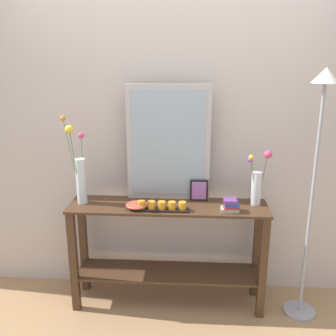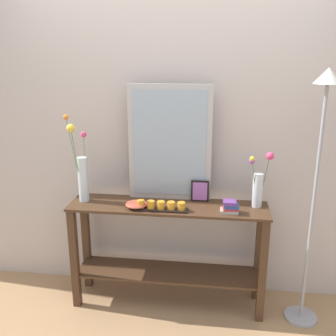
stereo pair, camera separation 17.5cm
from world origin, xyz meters
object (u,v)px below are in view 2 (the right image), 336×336
vase_right (258,184)px  book_stack (230,207)px  picture_frame_small (200,191)px  mirror_leaning (170,143)px  tall_vase_left (82,171)px  decorative_bowl (137,204)px  candle_tray (161,206)px  floor_lamp (319,160)px  console_table (168,243)px

vase_right → book_stack: 0.28m
picture_frame_small → mirror_leaning: bearing=171.9°
tall_vase_left → book_stack: 1.13m
decorative_bowl → tall_vase_left: bearing=169.1°
candle_tray → picture_frame_small: bearing=37.7°
vase_right → candle_tray: bearing=-167.0°
candle_tray → floor_lamp: 1.13m
mirror_leaning → candle_tray: (-0.03, -0.24, -0.41)m
decorative_bowl → picture_frame_small: bearing=22.4°
floor_lamp → candle_tray: bearing=-178.9°
mirror_leaning → book_stack: 0.65m
console_table → vase_right: bearing=5.5°
vase_right → picture_frame_small: 0.44m
book_stack → floor_lamp: 0.67m
picture_frame_small → book_stack: 0.30m
mirror_leaning → decorative_bowl: mirror_leaning is taller
decorative_bowl → candle_tray: bearing=-6.7°
tall_vase_left → candle_tray: tall_vase_left is taller
picture_frame_small → decorative_bowl: (-0.45, -0.19, -0.06)m
tall_vase_left → floor_lamp: (1.68, -0.08, 0.17)m
candle_tray → floor_lamp: bearing=1.1°
vase_right → floor_lamp: (0.36, -0.14, 0.23)m
book_stack → floor_lamp: floor_lamp is taller
mirror_leaning → decorative_bowl: 0.52m
candle_tray → vase_right: bearing=13.0°
tall_vase_left → book_stack: bearing=-4.9°
mirror_leaning → picture_frame_small: mirror_leaning is taller
console_table → floor_lamp: bearing=-4.3°
mirror_leaning → floor_lamp: floor_lamp is taller
mirror_leaning → book_stack: size_ratio=6.68×
console_table → tall_vase_left: size_ratio=2.26×
mirror_leaning → tall_vase_left: (-0.65, -0.14, -0.20)m
picture_frame_small → tall_vase_left: bearing=-173.4°
decorative_bowl → console_table: bearing=18.8°
console_table → tall_vase_left: (-0.66, 0.01, 0.55)m
mirror_leaning → vase_right: size_ratio=2.14×
vase_right → floor_lamp: bearing=-21.1°
picture_frame_small → floor_lamp: floor_lamp is taller
mirror_leaning → decorative_bowl: bearing=-134.6°
console_table → book_stack: (0.45, -0.09, 0.36)m
mirror_leaning → tall_vase_left: mirror_leaning is taller
picture_frame_small → book_stack: bearing=-41.6°
mirror_leaning → candle_tray: size_ratio=2.24×
vase_right → book_stack: bearing=-143.4°
vase_right → book_stack: vase_right is taller
console_table → decorative_bowl: bearing=-161.2°
console_table → decorative_bowl: (-0.22, -0.08, 0.34)m
floor_lamp → picture_frame_small: bearing=166.6°
console_table → tall_vase_left: tall_vase_left is taller
mirror_leaning → vase_right: mirror_leaning is taller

